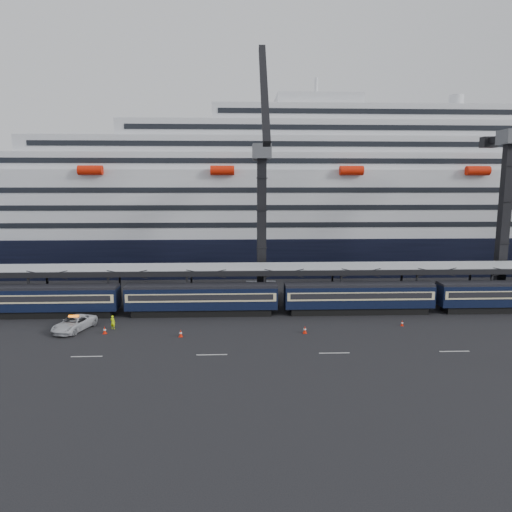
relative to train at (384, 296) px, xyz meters
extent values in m
plane|color=black|center=(4.65, -10.00, -2.20)|extent=(260.00, 260.00, 0.00)
cube|color=beige|center=(-33.35, -14.00, -2.19)|extent=(3.00, 0.15, 0.02)
cube|color=beige|center=(-21.35, -14.00, -2.19)|extent=(3.00, 0.15, 0.02)
cube|color=beige|center=(-9.35, -14.00, -2.19)|extent=(3.00, 0.15, 0.02)
cube|color=beige|center=(2.65, -14.00, -2.19)|extent=(3.00, 0.15, 0.02)
cube|color=black|center=(-43.35, 0.00, -1.75)|extent=(17.48, 2.40, 0.90)
cube|color=black|center=(-43.35, 0.00, 0.05)|extent=(19.00, 2.80, 2.70)
cube|color=beige|center=(-43.35, 0.00, 0.35)|extent=(18.62, 2.92, 1.05)
cube|color=black|center=(-43.35, 0.00, 0.40)|extent=(17.86, 2.98, 0.70)
cube|color=black|center=(-43.35, 0.00, 1.55)|extent=(19.00, 2.50, 0.35)
cube|color=black|center=(-23.35, 0.00, -1.75)|extent=(17.48, 2.40, 0.90)
cube|color=black|center=(-23.35, 0.00, 0.05)|extent=(19.00, 2.80, 2.70)
cube|color=beige|center=(-23.35, 0.00, 0.35)|extent=(18.62, 2.92, 1.05)
cube|color=black|center=(-23.35, 0.00, 0.40)|extent=(17.86, 2.98, 0.70)
cube|color=black|center=(-23.35, 0.00, 1.55)|extent=(19.00, 2.50, 0.35)
cube|color=black|center=(-3.35, 0.00, -1.75)|extent=(17.48, 2.40, 0.90)
cube|color=black|center=(-3.35, 0.00, 0.05)|extent=(19.00, 2.80, 2.70)
cube|color=beige|center=(-3.35, 0.00, 0.35)|extent=(18.62, 2.92, 1.05)
cube|color=black|center=(-3.35, 0.00, 0.40)|extent=(17.86, 2.98, 0.70)
cube|color=black|center=(-3.35, 0.00, 1.55)|extent=(19.00, 2.50, 0.35)
cube|color=black|center=(16.65, 0.00, -1.75)|extent=(17.48, 2.40, 0.90)
cube|color=black|center=(16.65, 0.00, 0.05)|extent=(19.00, 2.80, 2.70)
cube|color=beige|center=(16.65, 0.00, 0.35)|extent=(18.62, 2.92, 1.05)
cube|color=black|center=(16.65, 0.00, 0.40)|extent=(17.86, 2.98, 0.70)
cube|color=black|center=(16.65, 0.00, 1.55)|extent=(19.00, 2.50, 0.35)
cube|color=#A1A4A9|center=(4.65, 4.00, 3.20)|extent=(130.00, 6.00, 0.25)
cube|color=black|center=(4.65, 1.00, 2.90)|extent=(130.00, 0.25, 0.70)
cube|color=black|center=(4.65, 7.00, 2.90)|extent=(130.00, 0.25, 0.70)
cube|color=black|center=(-45.35, 1.20, 0.50)|extent=(0.25, 0.25, 5.40)
cube|color=black|center=(-45.35, 6.80, 0.50)|extent=(0.25, 0.25, 5.40)
cube|color=black|center=(-35.35, 1.20, 0.50)|extent=(0.25, 0.25, 5.40)
cube|color=black|center=(-35.35, 6.80, 0.50)|extent=(0.25, 0.25, 5.40)
cube|color=black|center=(-25.35, 1.20, 0.50)|extent=(0.25, 0.25, 5.40)
cube|color=black|center=(-25.35, 6.80, 0.50)|extent=(0.25, 0.25, 5.40)
cube|color=black|center=(-15.35, 1.20, 0.50)|extent=(0.25, 0.25, 5.40)
cube|color=black|center=(-15.35, 6.80, 0.50)|extent=(0.25, 0.25, 5.40)
cube|color=black|center=(-5.35, 1.20, 0.50)|extent=(0.25, 0.25, 5.40)
cube|color=black|center=(-5.35, 6.80, 0.50)|extent=(0.25, 0.25, 5.40)
cube|color=black|center=(4.65, 1.20, 0.50)|extent=(0.25, 0.25, 5.40)
cube|color=black|center=(4.65, 6.80, 0.50)|extent=(0.25, 0.25, 5.40)
cube|color=black|center=(14.65, 1.20, 0.50)|extent=(0.25, 0.25, 5.40)
cube|color=black|center=(14.65, 6.80, 0.50)|extent=(0.25, 0.25, 5.40)
cube|color=black|center=(4.65, 36.00, 1.30)|extent=(200.00, 28.00, 7.00)
cube|color=silver|center=(4.65, 36.00, 10.80)|extent=(190.00, 26.88, 12.00)
cube|color=silver|center=(4.65, 36.00, 18.30)|extent=(160.00, 24.64, 3.00)
cube|color=black|center=(4.65, 23.63, 18.30)|extent=(153.60, 0.12, 0.90)
cube|color=silver|center=(4.65, 36.00, 21.30)|extent=(124.00, 21.84, 3.00)
cube|color=black|center=(4.65, 25.03, 21.30)|extent=(119.04, 0.12, 0.90)
cube|color=silver|center=(4.65, 36.00, 24.30)|extent=(90.00, 19.04, 3.00)
cube|color=black|center=(4.65, 26.43, 24.30)|extent=(86.40, 0.12, 0.90)
cube|color=silver|center=(4.65, 36.00, 27.30)|extent=(56.00, 16.24, 3.00)
cube|color=black|center=(4.65, 27.83, 27.30)|extent=(53.76, 0.12, 0.90)
cube|color=silver|center=(-3.35, 36.00, 29.80)|extent=(16.00, 12.00, 2.50)
cylinder|color=silver|center=(24.65, 36.00, 30.30)|extent=(2.80, 2.80, 3.00)
cylinder|color=red|center=(-43.35, 21.96, 16.60)|extent=(4.00, 1.60, 1.60)
cylinder|color=red|center=(-21.35, 21.96, 16.60)|extent=(4.00, 1.60, 1.60)
cylinder|color=red|center=(0.65, 21.96, 16.60)|extent=(4.00, 1.60, 1.60)
cylinder|color=red|center=(22.65, 21.96, 16.60)|extent=(4.00, 1.60, 1.60)
cube|color=#4A4D52|center=(-15.35, 9.00, -1.20)|extent=(4.50, 4.50, 2.00)
cube|color=black|center=(-15.35, 9.00, 8.80)|extent=(1.30, 1.30, 18.00)
cube|color=#4A4D52|center=(-15.35, 9.00, 18.80)|extent=(2.60, 3.20, 2.00)
cube|color=black|center=(-15.35, 3.21, 25.69)|extent=(0.90, 12.26, 14.37)
cube|color=black|center=(-15.35, 11.52, 18.80)|extent=(0.90, 5.04, 0.90)
cube|color=black|center=(-15.35, 14.04, 18.60)|extent=(2.20, 1.60, 1.60)
cube|color=#4A4D52|center=(19.65, 8.00, -1.20)|extent=(4.50, 4.50, 2.00)
cube|color=black|center=(19.65, 8.00, 9.80)|extent=(1.30, 1.30, 20.00)
cube|color=#4A4D52|center=(19.65, 8.00, 20.80)|extent=(2.60, 3.20, 2.00)
cube|color=black|center=(19.65, 10.80, 20.80)|extent=(0.90, 5.60, 0.90)
cube|color=black|center=(19.65, 13.60, 20.60)|extent=(2.20, 1.60, 1.60)
imported|color=silver|center=(-37.36, -5.82, -1.40)|extent=(4.21, 6.30, 1.61)
imported|color=#D5FF0D|center=(-33.12, -5.48, -1.40)|extent=(0.67, 0.54, 1.60)
cube|color=red|center=(-33.58, -7.13, -2.18)|extent=(0.42, 0.42, 0.04)
cone|color=red|center=(-33.58, -7.13, -1.76)|extent=(0.36, 0.36, 0.80)
cylinder|color=white|center=(-33.58, -7.13, -1.76)|extent=(0.30, 0.30, 0.13)
cube|color=red|center=(-25.03, -8.52, -2.18)|extent=(0.42, 0.42, 0.04)
cone|color=red|center=(-25.03, -8.52, -1.76)|extent=(0.35, 0.35, 0.79)
cylinder|color=white|center=(-25.03, -8.52, -1.76)|extent=(0.30, 0.30, 0.13)
cube|color=red|center=(-11.37, -7.83, -2.18)|extent=(0.43, 0.43, 0.05)
cone|color=red|center=(-11.37, -7.83, -1.75)|extent=(0.36, 0.36, 0.82)
cylinder|color=white|center=(-11.37, -7.83, -1.75)|extent=(0.31, 0.31, 0.14)
cube|color=red|center=(0.42, -5.55, -2.18)|extent=(0.34, 0.34, 0.04)
cone|color=red|center=(0.42, -5.55, -1.85)|extent=(0.28, 0.28, 0.64)
cylinder|color=white|center=(0.42, -5.55, -1.85)|extent=(0.24, 0.24, 0.11)
camera|label=1|loc=(-18.68, -56.39, 14.05)|focal=32.00mm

